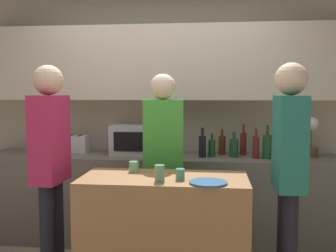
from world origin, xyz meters
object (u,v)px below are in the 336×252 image
(potted_plant, at_px, (311,137))
(cup_1, at_px, (180,174))
(microwave, at_px, (138,139))
(bottle_0, at_px, (202,146))
(bottle_3, at_px, (234,148))
(cup_0, at_px, (134,167))
(cup_2, at_px, (160,173))
(bottle_4, at_px, (243,143))
(bottle_6, at_px, (267,146))
(bottle_5, at_px, (256,147))
(person_center, at_px, (289,162))
(bottle_7, at_px, (280,147))
(person_right, at_px, (50,156))
(toaster, at_px, (75,144))
(person_left, at_px, (163,153))
(bottle_2, at_px, (222,145))
(bottle_1, at_px, (212,148))
(plate_on_island, at_px, (208,183))

(potted_plant, bearing_deg, cup_1, -133.25)
(microwave, relative_size, bottle_0, 1.78)
(bottle_3, bearing_deg, cup_0, -131.21)
(bottle_3, distance_m, cup_2, 1.37)
(bottle_4, distance_m, bottle_6, 0.29)
(bottle_5, distance_m, person_center, 1.01)
(bottle_4, xyz_separation_m, bottle_7, (0.33, -0.21, -0.00))
(bottle_7, bearing_deg, person_right, -152.90)
(bottle_4, distance_m, cup_0, 1.41)
(toaster, distance_m, cup_1, 1.75)
(bottle_3, xyz_separation_m, cup_2, (-0.57, -1.24, -0.01))
(bottle_6, distance_m, person_left, 1.06)
(toaster, xyz_separation_m, cup_2, (1.08, -1.34, -0.01))
(microwave, distance_m, person_right, 1.21)
(microwave, height_order, person_center, person_center)
(person_right, bearing_deg, cup_2, 79.58)
(bottle_7, relative_size, person_center, 0.18)
(bottle_2, bearing_deg, cup_0, -123.19)
(bottle_0, height_order, person_center, person_center)
(person_center, bearing_deg, bottle_6, -0.36)
(potted_plant, xyz_separation_m, person_right, (-2.20, -1.12, -0.05))
(person_right, bearing_deg, person_center, 92.40)
(cup_2, relative_size, person_right, 0.07)
(bottle_1, height_order, plate_on_island, bottle_1)
(bottle_5, height_order, plate_on_island, bottle_5)
(bottle_0, bearing_deg, person_center, -57.82)
(bottle_4, height_order, bottle_7, bottle_4)
(potted_plant, height_order, cup_0, potted_plant)
(bottle_3, bearing_deg, cup_1, -110.37)
(bottle_0, distance_m, bottle_7, 0.74)
(bottle_4, bearing_deg, bottle_2, 179.94)
(toaster, height_order, person_center, person_center)
(bottle_2, bearing_deg, cup_1, -103.78)
(bottle_6, xyz_separation_m, person_center, (0.02, -1.00, 0.03))
(potted_plant, bearing_deg, toaster, -180.00)
(bottle_2, distance_m, cup_0, 1.28)
(person_center, bearing_deg, toaster, 58.36)
(cup_0, relative_size, cup_2, 0.69)
(bottle_3, relative_size, bottle_4, 0.79)
(bottle_0, relative_size, bottle_5, 1.01)
(cup_2, bearing_deg, bottle_4, 64.14)
(plate_on_island, distance_m, person_center, 0.61)
(potted_plant, xyz_separation_m, bottle_2, (-0.87, 0.05, -0.10))
(bottle_2, relative_size, bottle_5, 0.91)
(bottle_1, distance_m, person_right, 1.60)
(toaster, height_order, person_right, person_right)
(bottle_1, xyz_separation_m, bottle_3, (0.22, 0.00, 0.01))
(cup_0, distance_m, cup_2, 0.40)
(toaster, relative_size, bottle_3, 1.05)
(bottle_3, height_order, plate_on_island, bottle_3)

